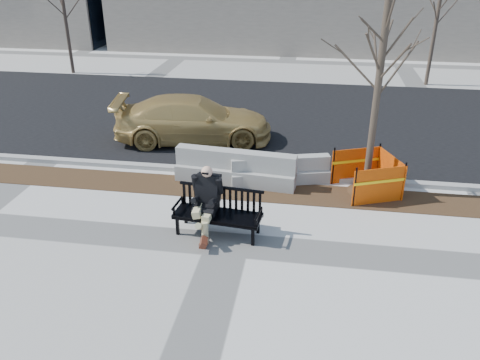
# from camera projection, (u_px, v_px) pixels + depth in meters

# --- Properties ---
(ground) EXTENTS (120.00, 120.00, 0.00)m
(ground) POSITION_uv_depth(u_px,v_px,m) (227.00, 244.00, 10.46)
(ground) COLOR beige
(ground) RESTS_ON ground
(mulch_strip) EXTENTS (40.00, 1.20, 0.02)m
(mulch_strip) POSITION_uv_depth(u_px,v_px,m) (245.00, 190.00, 12.78)
(mulch_strip) COLOR #47301C
(mulch_strip) RESTS_ON ground
(asphalt_street) EXTENTS (60.00, 10.40, 0.01)m
(asphalt_street) POSITION_uv_depth(u_px,v_px,m) (269.00, 116.00, 18.30)
(asphalt_street) COLOR black
(asphalt_street) RESTS_ON ground
(curb) EXTENTS (60.00, 0.25, 0.12)m
(curb) POSITION_uv_depth(u_px,v_px,m) (250.00, 173.00, 13.60)
(curb) COLOR #9E9B93
(curb) RESTS_ON ground
(bench) EXTENTS (2.03, 0.90, 1.05)m
(bench) POSITION_uv_depth(u_px,v_px,m) (218.00, 233.00, 10.86)
(bench) COLOR black
(bench) RESTS_ON ground
(seated_man) EXTENTS (0.78, 1.18, 1.56)m
(seated_man) POSITION_uv_depth(u_px,v_px,m) (207.00, 231.00, 10.97)
(seated_man) COLOR black
(seated_man) RESTS_ON ground
(tree_fence) EXTENTS (2.72, 2.72, 5.22)m
(tree_fence) POSITION_uv_depth(u_px,v_px,m) (365.00, 192.00, 12.70)
(tree_fence) COLOR #FC5D06
(tree_fence) RESTS_ON ground
(sedan) EXTENTS (5.30, 2.86, 1.46)m
(sedan) POSITION_uv_depth(u_px,v_px,m) (194.00, 141.00, 16.04)
(sedan) COLOR tan
(sedan) RESTS_ON ground
(jersey_barrier_left) EXTENTS (3.30, 0.97, 0.93)m
(jersey_barrier_left) POSITION_uv_depth(u_px,v_px,m) (236.00, 182.00, 13.20)
(jersey_barrier_left) COLOR #9E9C93
(jersey_barrier_left) RESTS_ON ground
(jersey_barrier_right) EXTENTS (2.69, 1.22, 0.76)m
(jersey_barrier_right) POSITION_uv_depth(u_px,v_px,m) (280.00, 183.00, 13.20)
(jersey_barrier_right) COLOR #9F9D95
(jersey_barrier_right) RESTS_ON ground
(far_tree_left) EXTENTS (2.17, 2.17, 4.99)m
(far_tree_left) POSITION_uv_depth(u_px,v_px,m) (73.00, 73.00, 24.62)
(far_tree_left) COLOR #43352B
(far_tree_left) RESTS_ON ground
(far_tree_right) EXTENTS (2.14, 2.14, 5.11)m
(far_tree_right) POSITION_uv_depth(u_px,v_px,m) (426.00, 85.00, 22.53)
(far_tree_right) COLOR #4E3F32
(far_tree_right) RESTS_ON ground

